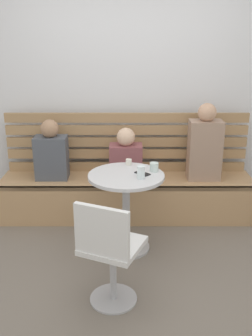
{
  "coord_description": "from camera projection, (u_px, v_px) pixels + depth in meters",
  "views": [
    {
      "loc": [
        -0.01,
        -2.7,
        1.94
      ],
      "look_at": [
        -0.0,
        0.66,
        0.75
      ],
      "focal_mm": 41.53,
      "sensor_mm": 36.0,
      "label": 1
    }
  ],
  "objects": [
    {
      "name": "cup_water_clear",
      "position": [
        140.0,
        172.0,
        3.32
      ],
      "size": [
        0.07,
        0.07,
        0.11
      ],
      "primitive_type": "cylinder",
      "color": "white",
      "rests_on": "cafe_table"
    },
    {
      "name": "person_child_middle",
      "position": [
        125.0,
        158.0,
        4.06
      ],
      "size": [
        0.34,
        0.22,
        0.56
      ],
      "color": "brown",
      "rests_on": "booth_bench"
    },
    {
      "name": "back_wall",
      "position": [
        126.0,
        78.0,
        4.25
      ],
      "size": [
        5.2,
        0.1,
        2.9
      ],
      "primitive_type": "cube",
      "color": "silver",
      "rests_on": "ground"
    },
    {
      "name": "phone_on_table",
      "position": [
        142.0,
        173.0,
        3.44
      ],
      "size": [
        0.15,
        0.15,
        0.01
      ],
      "primitive_type": "cube",
      "rotation": [
        0.0,
        0.0,
        0.77
      ],
      "color": "black",
      "rests_on": "cafe_table"
    },
    {
      "name": "ground",
      "position": [
        127.0,
        281.0,
        3.19
      ],
      "size": [
        8.0,
        8.0,
        0.0
      ],
      "primitive_type": "plane",
      "color": "#70665B"
    },
    {
      "name": "booth_backrest",
      "position": [
        126.0,
        142.0,
        4.29
      ],
      "size": [
        2.65,
        0.04,
        0.66
      ],
      "color": "#A68157",
      "rests_on": "booth_bench"
    },
    {
      "name": "cup_espresso_small",
      "position": [
        128.0,
        162.0,
        3.67
      ],
      "size": [
        0.06,
        0.06,
        0.05
      ],
      "primitive_type": "cylinder",
      "color": "silver",
      "rests_on": "cafe_table"
    },
    {
      "name": "person_adult",
      "position": [
        204.0,
        146.0,
        4.06
      ],
      "size": [
        0.34,
        0.22,
        0.81
      ],
      "color": "#9E7F6B",
      "rests_on": "booth_bench"
    },
    {
      "name": "person_child_left",
      "position": [
        51.0,
        153.0,
        4.09
      ],
      "size": [
        0.34,
        0.22,
        0.64
      ],
      "color": "#4C515B",
      "rests_on": "booth_bench"
    },
    {
      "name": "white_chair",
      "position": [
        108.0,
        250.0,
        2.76
      ],
      "size": [
        0.53,
        0.53,
        0.85
      ],
      "color": "#ADADB2",
      "rests_on": "ground"
    },
    {
      "name": "booth_bench",
      "position": [
        126.0,
        197.0,
        4.25
      ],
      "size": [
        2.7,
        0.52,
        0.44
      ],
      "color": "tan",
      "rests_on": "ground"
    },
    {
      "name": "cafe_table",
      "position": [
        126.0,
        197.0,
        3.5
      ],
      "size": [
        0.68,
        0.68,
        0.74
      ],
      "color": "#ADADB2",
      "rests_on": "ground"
    },
    {
      "name": "cup_glass_short",
      "position": [
        154.0,
        167.0,
        3.5
      ],
      "size": [
        0.08,
        0.08,
        0.08
      ],
      "primitive_type": "cylinder",
      "color": "silver",
      "rests_on": "cafe_table"
    }
  ]
}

